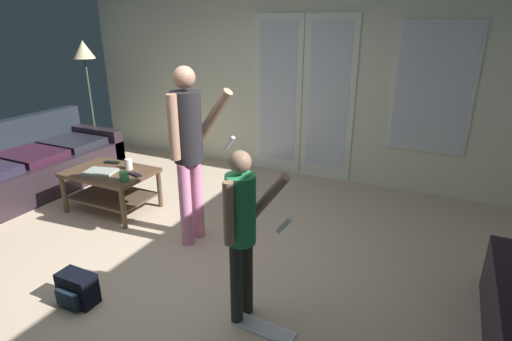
{
  "coord_description": "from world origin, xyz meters",
  "views": [
    {
      "loc": [
        2.06,
        -2.37,
        1.97
      ],
      "look_at": [
        0.79,
        0.26,
        0.88
      ],
      "focal_mm": 28.3,
      "sensor_mm": 36.0,
      "label": 1
    }
  ],
  "objects_px": {
    "leather_couch": "(29,168)",
    "dvd_remote_slim": "(112,162)",
    "floor_lamp": "(85,58)",
    "loose_keyboard": "(263,329)",
    "coffee_table": "(111,181)",
    "cup_near_edge": "(129,164)",
    "laptop_closed": "(100,172)",
    "person_adult": "(189,142)",
    "person_child": "(242,224)",
    "backpack": "(77,289)",
    "cup_by_laptop": "(124,177)",
    "tv_remote_black": "(135,174)"
  },
  "relations": [
    {
      "from": "coffee_table",
      "to": "dvd_remote_slim",
      "type": "xyz_separation_m",
      "value": [
        -0.15,
        0.19,
        0.14
      ]
    },
    {
      "from": "person_adult",
      "to": "loose_keyboard",
      "type": "relative_size",
      "value": 3.63
    },
    {
      "from": "leather_couch",
      "to": "person_adult",
      "type": "height_order",
      "value": "person_adult"
    },
    {
      "from": "cup_by_laptop",
      "to": "person_child",
      "type": "bearing_deg",
      "value": -23.52
    },
    {
      "from": "loose_keyboard",
      "to": "cup_by_laptop",
      "type": "xyz_separation_m",
      "value": [
        -1.91,
        0.81,
        0.5
      ]
    },
    {
      "from": "backpack",
      "to": "cup_near_edge",
      "type": "relative_size",
      "value": 2.5
    },
    {
      "from": "floor_lamp",
      "to": "backpack",
      "type": "distance_m",
      "value": 3.95
    },
    {
      "from": "person_adult",
      "to": "dvd_remote_slim",
      "type": "distance_m",
      "value": 1.47
    },
    {
      "from": "coffee_table",
      "to": "cup_near_edge",
      "type": "distance_m",
      "value": 0.27
    },
    {
      "from": "coffee_table",
      "to": "laptop_closed",
      "type": "height_order",
      "value": "laptop_closed"
    },
    {
      "from": "laptop_closed",
      "to": "tv_remote_black",
      "type": "relative_size",
      "value": 1.83
    },
    {
      "from": "leather_couch",
      "to": "tv_remote_black",
      "type": "height_order",
      "value": "leather_couch"
    },
    {
      "from": "backpack",
      "to": "tv_remote_black",
      "type": "height_order",
      "value": "tv_remote_black"
    },
    {
      "from": "person_adult",
      "to": "backpack",
      "type": "relative_size",
      "value": 5.69
    },
    {
      "from": "floor_lamp",
      "to": "backpack",
      "type": "xyz_separation_m",
      "value": [
        2.58,
        -2.68,
        -1.35
      ]
    },
    {
      "from": "person_child",
      "to": "backpack",
      "type": "height_order",
      "value": "person_child"
    },
    {
      "from": "coffee_table",
      "to": "backpack",
      "type": "bearing_deg",
      "value": -54.99
    },
    {
      "from": "leather_couch",
      "to": "laptop_closed",
      "type": "relative_size",
      "value": 6.9
    },
    {
      "from": "person_adult",
      "to": "coffee_table",
      "type": "bearing_deg",
      "value": 171.79
    },
    {
      "from": "loose_keyboard",
      "to": "cup_near_edge",
      "type": "relative_size",
      "value": 3.91
    },
    {
      "from": "leather_couch",
      "to": "dvd_remote_slim",
      "type": "xyz_separation_m",
      "value": [
        1.17,
        0.21,
        0.18
      ]
    },
    {
      "from": "leather_couch",
      "to": "floor_lamp",
      "type": "xyz_separation_m",
      "value": [
        -0.33,
        1.37,
        1.18
      ]
    },
    {
      "from": "person_adult",
      "to": "dvd_remote_slim",
      "type": "bearing_deg",
      "value": 164.79
    },
    {
      "from": "backpack",
      "to": "loose_keyboard",
      "type": "height_order",
      "value": "backpack"
    },
    {
      "from": "person_child",
      "to": "cup_near_edge",
      "type": "distance_m",
      "value": 2.23
    },
    {
      "from": "person_adult",
      "to": "cup_by_laptop",
      "type": "relative_size",
      "value": 16.24
    },
    {
      "from": "laptop_closed",
      "to": "dvd_remote_slim",
      "type": "relative_size",
      "value": 1.83
    },
    {
      "from": "person_child",
      "to": "floor_lamp",
      "type": "height_order",
      "value": "floor_lamp"
    },
    {
      "from": "floor_lamp",
      "to": "dvd_remote_slim",
      "type": "relative_size",
      "value": 10.06
    },
    {
      "from": "floor_lamp",
      "to": "loose_keyboard",
      "type": "distance_m",
      "value": 4.8
    },
    {
      "from": "dvd_remote_slim",
      "to": "coffee_table",
      "type": "bearing_deg",
      "value": -65.02
    },
    {
      "from": "leather_couch",
      "to": "laptop_closed",
      "type": "xyz_separation_m",
      "value": [
        1.27,
        -0.07,
        0.18
      ]
    },
    {
      "from": "dvd_remote_slim",
      "to": "cup_near_edge",
      "type": "bearing_deg",
      "value": -24.14
    },
    {
      "from": "tv_remote_black",
      "to": "backpack",
      "type": "bearing_deg",
      "value": -50.46
    },
    {
      "from": "coffee_table",
      "to": "laptop_closed",
      "type": "bearing_deg",
      "value": -117.54
    },
    {
      "from": "person_adult",
      "to": "floor_lamp",
      "type": "bearing_deg",
      "value": 151.65
    },
    {
      "from": "person_child",
      "to": "dvd_remote_slim",
      "type": "bearing_deg",
      "value": 153.7
    },
    {
      "from": "leather_couch",
      "to": "tv_remote_black",
      "type": "xyz_separation_m",
      "value": [
        1.66,
        0.03,
        0.18
      ]
    },
    {
      "from": "person_child",
      "to": "backpack",
      "type": "distance_m",
      "value": 1.39
    },
    {
      "from": "person_child",
      "to": "loose_keyboard",
      "type": "xyz_separation_m",
      "value": [
        0.18,
        -0.06,
        -0.73
      ]
    },
    {
      "from": "floor_lamp",
      "to": "backpack",
      "type": "bearing_deg",
      "value": -46.08
    },
    {
      "from": "coffee_table",
      "to": "loose_keyboard",
      "type": "xyz_separation_m",
      "value": [
        2.28,
        -0.98,
        -0.32
      ]
    },
    {
      "from": "person_adult",
      "to": "person_child",
      "type": "height_order",
      "value": "person_adult"
    },
    {
      "from": "person_adult",
      "to": "laptop_closed",
      "type": "xyz_separation_m",
      "value": [
        -1.22,
        0.08,
        -0.5
      ]
    },
    {
      "from": "floor_lamp",
      "to": "cup_near_edge",
      "type": "xyz_separation_m",
      "value": [
        1.8,
        -1.22,
        -0.95
      ]
    },
    {
      "from": "cup_near_edge",
      "to": "loose_keyboard",
      "type": "bearing_deg",
      "value": -27.61
    },
    {
      "from": "cup_near_edge",
      "to": "backpack",
      "type": "bearing_deg",
      "value": -61.99
    },
    {
      "from": "cup_near_edge",
      "to": "floor_lamp",
      "type": "bearing_deg",
      "value": 145.88
    },
    {
      "from": "coffee_table",
      "to": "cup_near_edge",
      "type": "xyz_separation_m",
      "value": [
        0.15,
        0.14,
        0.18
      ]
    },
    {
      "from": "coffee_table",
      "to": "backpack",
      "type": "height_order",
      "value": "coffee_table"
    }
  ]
}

